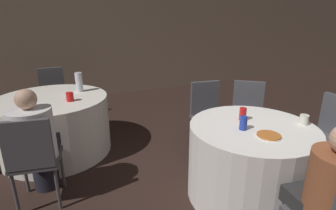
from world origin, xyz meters
The scene contains 17 objects.
ground_plane centered at (0.00, 0.00, 0.00)m, with size 16.00×16.00×0.00m, color black.
wall_back centered at (0.00, 4.06, 1.40)m, with size 16.00×0.06×2.80m.
table_near centered at (-0.02, -0.02, 0.36)m, with size 1.15×1.15×0.72m.
table_far centered at (-1.67, 1.68, 0.36)m, with size 1.35×1.35×0.72m.
chair_near_east centered at (0.97, -0.09, 0.54)m, with size 0.43×0.43×0.89m.
chair_near_north centered at (0.12, 0.96, 0.54)m, with size 0.45×0.46×0.89m.
chair_near_northeast centered at (0.60, 0.75, 0.54)m, with size 0.56×0.56×0.89m.
chair_far_north centered at (-1.64, 2.77, 0.54)m, with size 0.41×0.42×0.89m.
chair_far_south centered at (-1.86, 0.61, 0.54)m, with size 0.46×0.47×0.89m.
person_floral_shirt centered at (-0.16, -0.83, 0.56)m, with size 0.37×0.50×1.11m.
person_white_shirt centered at (-1.83, 0.77, 0.57)m, with size 0.41×0.52×1.10m.
pizza_plate_near centered at (-0.05, -0.24, 0.73)m, with size 0.21×0.21×0.02m.
soda_can_red centered at (-0.01, 0.14, 0.79)m, with size 0.07×0.07×0.12m.
soda_can_blue centered at (-0.15, -0.04, 0.79)m, with size 0.07×0.07×0.12m.
cup_near centered at (0.43, -0.17, 0.77)m, with size 0.08×0.08×0.09m.
bottle_far centered at (-1.31, 1.84, 0.85)m, with size 0.09×0.09×0.25m.
cup_far centered at (-1.46, 1.45, 0.78)m, with size 0.08×0.08×0.11m.
Camera 1 is at (-1.62, -1.69, 1.67)m, focal length 28.00 mm.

